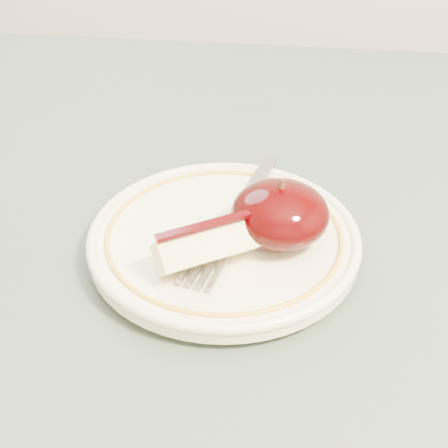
# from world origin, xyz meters

# --- Properties ---
(table) EXTENTS (0.90, 0.90, 0.75)m
(table) POSITION_xyz_m (0.00, 0.00, 0.66)
(table) COLOR brown
(table) RESTS_ON ground
(plate) EXTENTS (0.22, 0.22, 0.02)m
(plate) POSITION_xyz_m (-0.04, -0.04, 0.76)
(plate) COLOR white
(plate) RESTS_ON table
(apple_half) EXTENTS (0.08, 0.07, 0.06)m
(apple_half) POSITION_xyz_m (0.01, -0.04, 0.79)
(apple_half) COLOR black
(apple_half) RESTS_ON plate
(apple_wedge) EXTENTS (0.09, 0.07, 0.04)m
(apple_wedge) POSITION_xyz_m (-0.05, -0.08, 0.79)
(apple_wedge) COLOR #FEEFBB
(apple_wedge) RESTS_ON plate
(fork) EXTENTS (0.06, 0.19, 0.00)m
(fork) POSITION_xyz_m (-0.03, -0.02, 0.77)
(fork) COLOR gray
(fork) RESTS_ON plate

